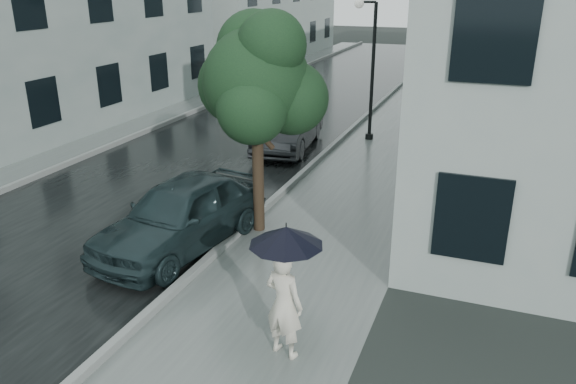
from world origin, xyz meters
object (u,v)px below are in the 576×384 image
at_px(lamp_post, 368,61).
at_px(car_near, 181,214).
at_px(car_far, 289,127).
at_px(street_tree, 258,79).
at_px(pedestrian, 284,304).

xyz_separation_m(lamp_post, car_near, (-1.56, -9.75, -1.97)).
bearing_deg(car_far, street_tree, -81.69).
bearing_deg(car_far, pedestrian, -76.39).
distance_m(lamp_post, car_near, 10.07).
relative_size(pedestrian, lamp_post, 0.36).
xyz_separation_m(pedestrian, lamp_post, (-1.77, 12.38, 1.86)).
bearing_deg(car_near, car_far, 102.78).
xyz_separation_m(pedestrian, street_tree, (-2.17, 4.09, 2.52)).
distance_m(street_tree, car_near, 3.22).
bearing_deg(street_tree, pedestrian, -62.02).
distance_m(pedestrian, car_near, 4.24).
height_order(pedestrian, car_near, pedestrian).
height_order(pedestrian, lamp_post, lamp_post).
height_order(street_tree, car_near, street_tree).
relative_size(pedestrian, car_near, 0.39).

